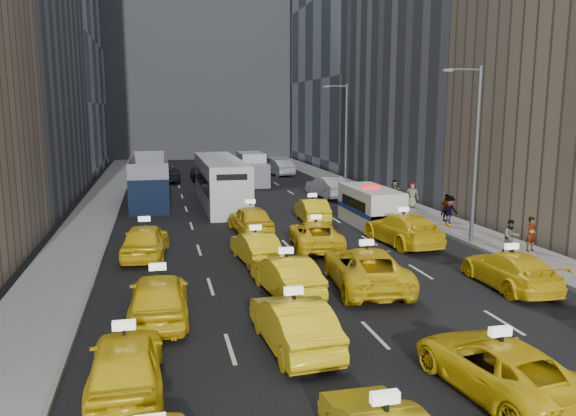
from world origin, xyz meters
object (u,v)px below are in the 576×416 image
at_px(nypd_van, 370,207).
at_px(double_decker, 149,180).
at_px(box_truck, 252,169).
at_px(pedestrian_0, 531,234).
at_px(city_bus, 220,182).

height_order(nypd_van, double_decker, double_decker).
relative_size(nypd_van, box_truck, 0.89).
distance_m(nypd_van, pedestrian_0, 9.56).
height_order(nypd_van, pedestrian_0, nypd_van).
relative_size(box_truck, pedestrian_0, 3.85).
relative_size(double_decker, box_truck, 1.83).
distance_m(nypd_van, box_truck, 20.70).
bearing_deg(city_bus, box_truck, 72.91).
bearing_deg(box_truck, nypd_van, -76.17).
relative_size(nypd_van, pedestrian_0, 3.44).
bearing_deg(double_decker, nypd_van, -37.18).
distance_m(nypd_van, city_bus, 12.40).
bearing_deg(city_bus, double_decker, 158.69).
distance_m(city_bus, box_truck, 11.59).
bearing_deg(pedestrian_0, box_truck, 91.40).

